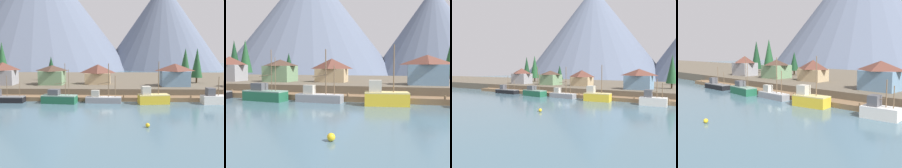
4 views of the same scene
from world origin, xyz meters
TOP-DOWN VIEW (x-y plane):
  - ground_plane at (0.00, 20.00)m, footprint 400.00×400.00m
  - dock at (0.00, 1.99)m, footprint 80.00×4.00m
  - shoreline_bank at (0.00, 32.00)m, footprint 400.00×56.00m
  - mountain_west_peak at (-52.26, 128.41)m, footprint 124.55×124.55m
  - fishing_boat_black at (-24.33, -1.45)m, footprint 9.11×2.64m
  - fishing_boat_green at (-11.16, -2.11)m, footprint 8.30×3.94m
  - fishing_boat_grey at (-0.98, -1.41)m, footprint 8.39×2.61m
  - fishing_boat_yellow at (10.62, -2.19)m, footprint 7.28×3.98m
  - fishing_boat_white at (24.82, -1.87)m, footprint 6.24×3.41m
  - house_grey at (-30.45, 12.92)m, footprint 7.50×5.65m
  - house_blue at (18.16, 11.34)m, footprint 7.97×6.00m
  - house_tan at (-3.43, 15.53)m, footprint 7.60×5.05m
  - house_green at (-16.53, 14.23)m, footprint 7.06×6.79m
  - conifer_near_right at (-19.51, 25.15)m, footprint 3.03×3.03m
  - conifer_mid_right at (-37.75, 30.05)m, footprint 4.37×4.37m
  - conifer_back_left at (-36.48, 22.78)m, footprint 3.82×3.82m
  - channel_buoy at (7.58, -22.60)m, footprint 0.70×0.70m

SIDE VIEW (x-z plane):
  - ground_plane at x=0.00m, z-range -1.00..0.00m
  - channel_buoy at x=7.58m, z-range 0.00..0.70m
  - dock at x=0.00m, z-range -0.30..1.30m
  - fishing_boat_black at x=-24.33m, z-range -2.28..4.09m
  - fishing_boat_grey at x=-0.98m, z-range -3.64..5.58m
  - fishing_boat_green at x=-11.16m, z-range -3.48..5.80m
  - shoreline_bank at x=0.00m, z-range 0.00..2.50m
  - fishing_boat_white at x=24.82m, z-range -1.88..4.40m
  - fishing_boat_yellow at x=10.62m, z-range -3.45..6.27m
  - house_green at x=-16.53m, z-range 2.56..8.06m
  - house_tan at x=-3.43m, z-range 2.57..8.26m
  - house_blue at x=18.16m, z-range 2.57..8.72m
  - house_grey at x=-30.45m, z-range 2.57..8.96m
  - conifer_near_right at x=-19.51m, z-range 3.26..11.05m
  - conifer_back_left at x=-36.48m, z-range 3.21..14.99m
  - conifer_mid_right at x=-37.75m, z-range 3.35..16.02m
  - mountain_west_peak at x=-52.26m, z-range 0.00..80.31m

